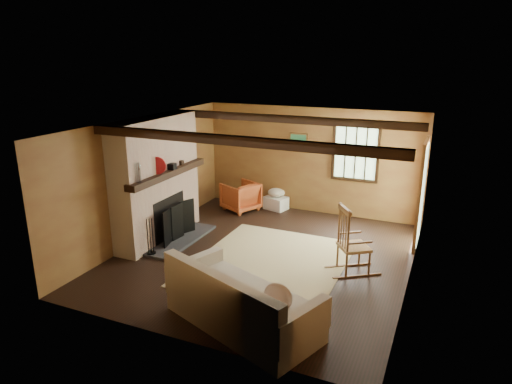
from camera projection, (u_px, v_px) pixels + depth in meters
The scene contains 10 objects.
ground at pixel (264, 256), 8.27m from camera, with size 5.50×5.50×0.00m, color black.
room_envelope at pixel (282, 167), 7.93m from camera, with size 5.02×5.52×2.44m.
fireplace at pixel (158, 184), 8.80m from camera, with size 1.02×2.30×2.40m.
rug at pixel (270, 263), 8.02m from camera, with size 2.50×3.00×0.01m, color #C4B782.
rocking_chair at pixel (352, 245), 7.55m from camera, with size 0.94×0.84×1.17m.
sofa at pixel (240, 306), 6.06m from camera, with size 2.39×1.69×0.88m.
firewood_pile at pixel (232, 200), 11.09m from camera, with size 0.63×0.11×0.23m.
laundry_basket at pixel (276, 203), 10.75m from camera, with size 0.50×0.38×0.30m, color white.
basket_pillow at pixel (276, 193), 10.68m from camera, with size 0.41×0.33×0.20m, color beige.
armchair at pixel (241, 196), 10.62m from camera, with size 0.72×0.74×0.67m, color #BF6026.
Camera 1 is at (2.91, -6.99, 3.53)m, focal length 32.00 mm.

